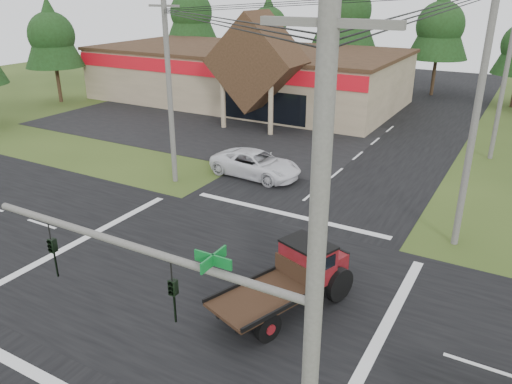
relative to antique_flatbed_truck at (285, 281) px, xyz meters
The scene contains 17 objects.
ground 3.71m from the antique_flatbed_truck, behind, with size 120.00×120.00×0.00m, color #2F4117.
road_ns 3.71m from the antique_flatbed_truck, behind, with size 12.00×120.00×0.02m, color black.
road_ew 3.71m from the antique_flatbed_truck, behind, with size 120.00×12.00×0.02m, color black.
parking_apron 26.09m from the antique_flatbed_truck, 132.20° to the left, with size 28.00×14.00×0.02m, color black.
cvs_building 35.56m from the antique_flatbed_truck, 122.74° to the left, with size 30.40×18.20×9.19m.
traffic_signal_mast 8.22m from the antique_flatbed_truck, 72.17° to the right, with size 8.12×0.24×7.00m.
utility_pole_nr 9.36m from the antique_flatbed_truck, 60.95° to the right, with size 2.00×0.30×11.00m.
utility_pole_nw 14.81m from the antique_flatbed_truck, 144.16° to the left, with size 2.00×0.30×10.50m.
utility_pole_ne 10.56m from the antique_flatbed_truck, 61.59° to the left, with size 2.00×0.30×11.50m.
utility_pole_n 23.21m from the antique_flatbed_truck, 78.61° to the left, with size 2.00×0.30×11.20m.
tree_row_a 52.87m from the antique_flatbed_truck, 129.73° to the left, with size 6.72×6.72×12.12m.
tree_row_b 48.72m from the antique_flatbed_truck, 119.06° to the left, with size 5.60×5.60×10.10m.
tree_row_c 44.11m from the antique_flatbed_truck, 108.10° to the left, with size 7.28×7.28×13.13m.
tree_row_d 42.91m from the antique_flatbed_truck, 94.74° to the left, with size 6.16×6.16×11.11m.
tree_side_w 41.28m from the antique_flatbed_truck, 150.23° to the left, with size 5.60×5.60×10.10m.
antique_flatbed_truck is the anchor object (origin of this frame).
white_pickup 13.76m from the antique_flatbed_truck, 123.94° to the left, with size 2.61×5.67×1.58m, color white.
Camera 1 is at (10.07, -13.97, 10.84)m, focal length 35.00 mm.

